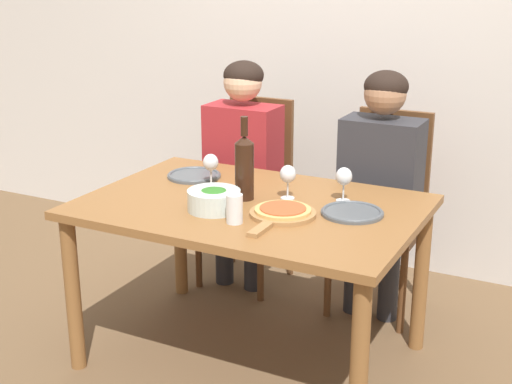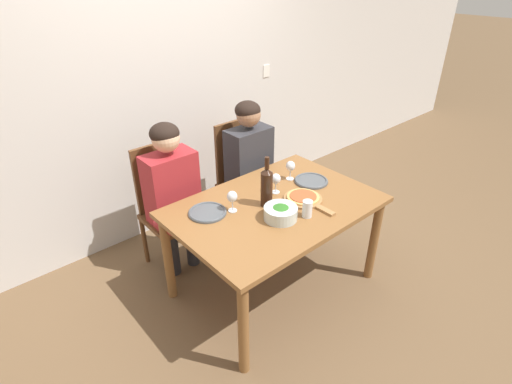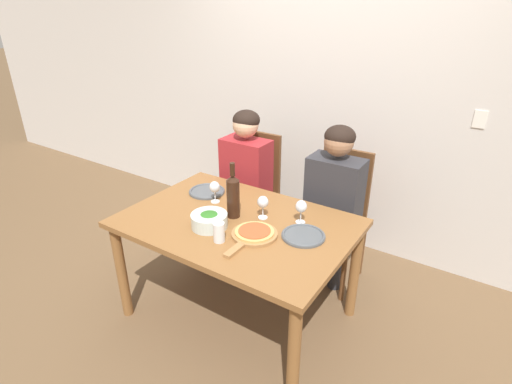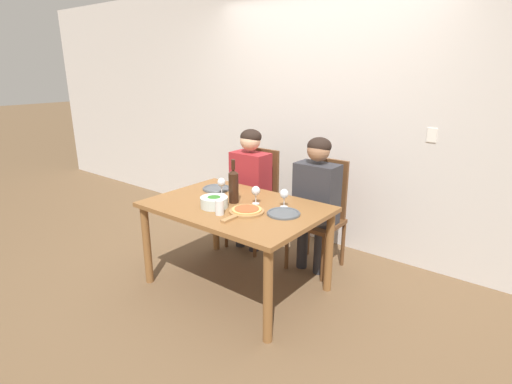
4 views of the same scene
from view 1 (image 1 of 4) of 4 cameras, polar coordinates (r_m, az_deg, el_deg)
The scene contains 16 objects.
ground_plane at distance 3.34m, azimuth -0.36°, elevation -13.00°, with size 40.00×40.00×0.00m, color brown.
back_wall at distance 4.11m, azimuth 8.38°, elevation 12.66°, with size 10.00×0.06×2.70m.
dining_table at distance 3.05m, azimuth -0.39°, elevation -2.53°, with size 1.41×0.97×0.74m.
chair_left at distance 3.94m, azimuth -0.32°, elevation 0.48°, with size 0.42×0.42×1.01m.
chair_right at distance 3.67m, azimuth 10.26°, elevation -1.14°, with size 0.42×0.42×1.01m.
person_woman at distance 3.78m, azimuth -1.15°, elevation 3.07°, with size 0.47×0.51×1.23m.
person_man at distance 3.50m, azimuth 9.87°, elevation 1.58°, with size 0.47×0.51×1.23m.
wine_bottle at distance 3.03m, azimuth -0.93°, elevation 2.09°, with size 0.08×0.08×0.36m.
broccoli_bowl at distance 2.93m, azimuth -3.38°, elevation -0.62°, with size 0.22×0.22×0.09m.
dinner_plate_left at distance 3.40m, azimuth -4.98°, elevation 1.35°, with size 0.25×0.25×0.02m.
dinner_plate_right at distance 2.91m, azimuth 7.71°, elevation -1.61°, with size 0.25×0.25×0.02m.
pizza_on_board at distance 2.86m, azimuth 2.08°, elevation -1.68°, with size 0.27×0.41×0.04m.
wine_glass_left at distance 3.23m, azimuth -3.64°, elevation 2.25°, with size 0.07×0.07×0.15m.
wine_glass_right at distance 3.03m, azimuth 7.05°, elevation 1.12°, with size 0.07×0.07×0.15m.
wine_glass_centre at distance 3.05m, azimuth 2.57°, elevation 1.31°, with size 0.07×0.07×0.15m.
water_tumbler at distance 2.78m, azimuth -1.73°, elevation -1.35°, with size 0.07×0.07×0.12m.
Camera 1 is at (1.32, -2.54, 1.72)m, focal length 50.00 mm.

